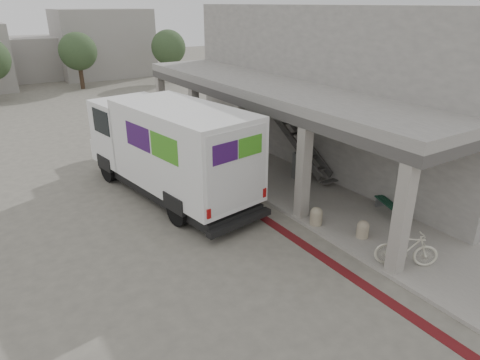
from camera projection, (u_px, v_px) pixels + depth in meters
ground at (261, 241)px, 13.74m from camera, size 120.00×120.00×0.00m
bike_lane_stripe at (251, 210)px, 15.79m from camera, size 0.35×40.00×0.01m
sidewalk at (349, 209)px, 15.72m from camera, size 4.40×28.00×0.12m
transit_building at (327, 90)px, 19.34m from camera, size 7.60×17.00×7.00m
distant_backdrop at (8, 54)px, 39.08m from camera, size 28.00×10.00×6.50m
tree_mid at (78, 51)px, 36.77m from camera, size 3.20×3.20×4.80m
tree_right at (168, 48)px, 40.01m from camera, size 3.20×3.20×4.80m
fedex_truck at (168, 147)px, 16.30m from camera, size 3.89×8.97×3.70m
bench at (390, 207)px, 15.09m from camera, size 0.89×1.66×0.38m
bollard_near at (316, 216)px, 14.41m from camera, size 0.42×0.42×0.62m
bollard_far at (363, 229)px, 13.62m from camera, size 0.38×0.38×0.58m
utility_cabinet at (302, 167)px, 18.00m from camera, size 0.52×0.69×1.14m
bicycle_cream at (407, 249)px, 12.05m from camera, size 1.67×1.50×1.06m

